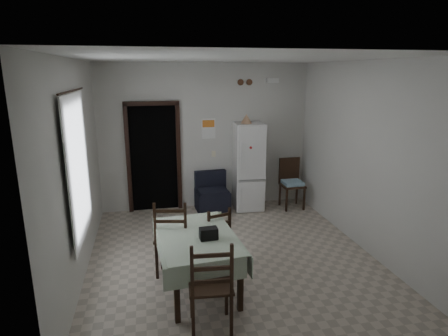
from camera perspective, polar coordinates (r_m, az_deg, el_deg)
name	(u,v)px	position (r m, az deg, el deg)	size (l,w,h in m)	color
ground	(231,255)	(5.89, 1.03, -13.08)	(4.50, 4.50, 0.00)	#A69988
ceiling	(232,58)	(5.22, 1.18, 16.40)	(4.20, 4.50, 0.02)	white
wall_back	(206,137)	(7.54, -2.76, 4.74)	(4.20, 0.02, 2.90)	beige
wall_front	(290,223)	(3.33, 9.96, -8.33)	(4.20, 0.02, 2.90)	beige
wall_left	(77,171)	(5.32, -21.50, -0.41)	(0.02, 4.50, 2.90)	beige
wall_right	(363,156)	(6.19, 20.43, 1.67)	(0.02, 4.50, 2.90)	beige
doorway	(154,156)	(7.72, -10.69, 1.79)	(1.06, 0.52, 2.22)	black
window_recess	(69,167)	(5.12, -22.50, 0.08)	(0.10, 1.20, 1.60)	silver
curtain	(79,167)	(5.10, -21.29, 0.14)	(0.02, 1.45, 1.85)	white
curtain_rod	(72,91)	(4.96, -22.19, 10.83)	(0.02, 0.02, 1.60)	black
calendar	(208,129)	(7.51, -2.39, 6.02)	(0.28, 0.02, 0.40)	white
calendar_image	(208,124)	(7.49, -2.39, 6.77)	(0.24, 0.01, 0.14)	orange
light_switch	(214,154)	(7.62, -1.60, 2.18)	(0.08, 0.02, 0.12)	beige
vent_left	(241,82)	(7.56, 2.53, 12.93)	(0.12, 0.12, 0.03)	brown
vent_right	(249,82)	(7.61, 3.88, 12.92)	(0.12, 0.12, 0.03)	brown
emergency_light	(272,81)	(7.72, 7.38, 13.08)	(0.25, 0.07, 0.09)	white
fridge	(248,166)	(7.52, 3.73, 0.23)	(0.57, 0.57, 1.75)	silver
tan_cone	(246,119)	(7.28, 3.43, 7.51)	(0.22, 0.22, 0.18)	tan
navy_seat	(212,192)	(7.50, -1.78, -3.68)	(0.64, 0.62, 0.77)	black
corner_chair	(292,184)	(7.73, 10.37, -2.42)	(0.44, 0.44, 1.01)	black
dining_table	(197,262)	(4.94, -4.07, -14.04)	(0.94, 1.42, 0.74)	#ADC0A5
black_bag	(209,234)	(4.63, -2.37, -9.94)	(0.22, 0.13, 0.14)	black
dining_chair_far_left	(173,235)	(5.27, -7.82, -10.12)	(0.46, 0.46, 1.08)	black
dining_chair_far_right	(214,235)	(5.49, -1.49, -10.11)	(0.38, 0.38, 0.88)	black
dining_chair_near_head	(210,283)	(4.17, -2.09, -17.15)	(0.46, 0.46, 1.08)	black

